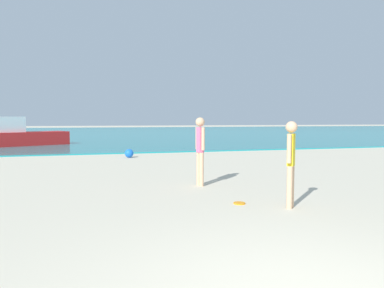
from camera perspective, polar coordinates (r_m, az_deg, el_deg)
name	(u,v)px	position (r m, az deg, el deg)	size (l,w,h in m)	color
water	(106,132)	(47.25, -13.57, 1.82)	(160.00, 60.00, 0.06)	teal
person_standing	(291,159)	(6.77, 15.47, -2.31)	(0.28, 0.29, 1.59)	#DDAD84
frisbee	(239,203)	(7.05, 7.55, -9.33)	(0.23, 0.23, 0.03)	orange
person_distant	(200,147)	(8.74, 1.30, -0.50)	(0.22, 0.38, 1.68)	#DDAD84
boat_near	(19,136)	(24.08, -25.77, 1.21)	(5.35, 3.84, 1.76)	red
beach_ball	(129,153)	(15.57, -9.98, -1.48)	(0.37, 0.37, 0.37)	blue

